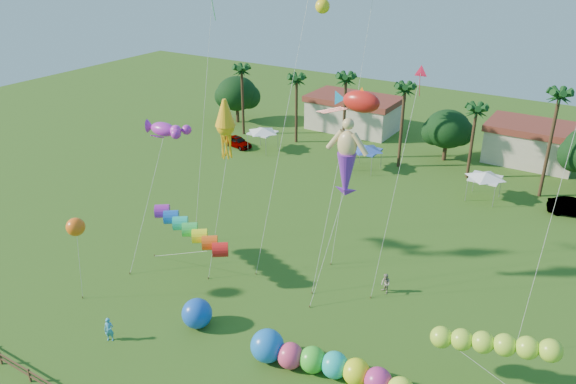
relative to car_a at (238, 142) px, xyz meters
The scene contains 18 objects.
ground 42.44m from the car_a, 56.30° to the right, with size 160.00×160.00×0.00m, color #285116.
tree_line 28.69m from the car_a, 17.78° to the left, with size 69.46×8.91×11.00m.
buildings_row 25.22m from the car_a, 35.70° to the left, with size 35.00×7.00×4.00m.
tent_row 17.69m from the car_a, ahead, with size 31.00×4.00×0.60m.
car_a is the anchor object (origin of this frame).
car_b 40.21m from the car_a, ahead, with size 1.69×4.86×1.60m, color #4C4C54.
spectator_a 39.20m from the car_a, 66.33° to the right, with size 0.65×0.42×1.77m, color #3997CA.
spectator_b 36.07m from the car_a, 34.94° to the right, with size 0.81×0.63×1.66m, color gray.
caterpillar_inflatable 43.13m from the car_a, 46.24° to the right, with size 10.90×3.21×2.21m.
blue_ball 37.25m from the car_a, 57.82° to the right, with size 2.16×2.16×2.16m, color blue.
rainbow_tube 31.31m from the car_a, 58.83° to the right, with size 9.85×4.77×3.96m.
green_worm 45.13m from the car_a, 37.27° to the right, with size 11.03×1.61×3.76m.
orange_ball_kite 35.22m from the car_a, 72.82° to the right, with size 1.43×1.43×6.77m.
merman_kite 34.36m from the car_a, 38.79° to the right, with size 2.64×5.73×13.00m.
fish_kite 33.85m from the car_a, 35.19° to the right, with size 4.49×6.67×14.99m.
squid_kite 30.31m from the car_a, 54.48° to the right, with size 2.15×4.61×14.19m.
lobster_kite 28.73m from the car_a, 65.50° to the right, with size 4.47×6.52×11.98m.
delta_kite_red 38.48m from the car_a, 31.64° to the right, with size 1.56×3.75×17.36m.
Camera 1 is at (18.90, -20.35, 25.41)m, focal length 35.00 mm.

